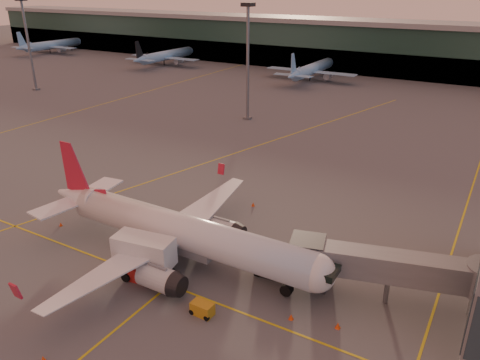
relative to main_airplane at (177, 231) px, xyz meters
The scene contains 16 objects.
ground 10.58m from the main_airplane, 106.90° to the right, with size 600.00×600.00×0.00m, color #4C4F54.
taxi_markings 36.67m from the main_airplane, 106.23° to the left, with size 100.12×173.00×0.01m.
terminal 132.45m from the main_airplane, 91.24° to the left, with size 400.00×20.00×17.60m.
mast_west_far 107.28m from the main_airplane, 150.51° to the left, with size 2.40×2.40×25.60m.
mast_west_near 61.99m from the main_airplane, 112.03° to the left, with size 2.40×2.40×25.60m.
distant_aircraft_row 111.19m from the main_airplane, 102.41° to the left, with size 290.00×34.00×13.00m.
main_airplane is the anchor object (origin of this frame).
jet_bridge 24.32m from the main_airplane, 11.11° to the left, with size 20.74×8.24×5.76m.
catering_truck 4.82m from the main_airplane, 99.60° to the right, with size 6.83×3.76×5.02m.
gpu_cart 10.71m from the main_airplane, 40.07° to the right, with size 2.28×1.38×1.30m.
pushback_tug 11.49m from the main_airplane, 14.22° to the left, with size 3.91×2.41×1.91m.
cone_nose 20.22m from the main_airplane, ahead, with size 0.50×0.50×0.64m.
cone_tail 18.81m from the main_airplane, behind, with size 0.41×0.41×0.52m.
cone_wing_right 18.78m from the main_airplane, 91.08° to the right, with size 0.45×0.45×0.58m.
cone_wing_left 17.03m from the main_airplane, 87.81° to the left, with size 0.46×0.46×0.59m.
cone_fwd 16.21m from the main_airplane, 10.63° to the right, with size 0.47×0.47×0.60m.
Camera 1 is at (32.35, -26.88, 29.74)m, focal length 35.00 mm.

